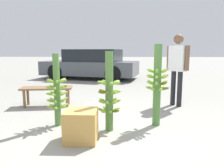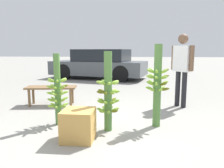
% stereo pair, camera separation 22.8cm
% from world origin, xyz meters
% --- Properties ---
extents(ground_plane, '(80.00, 80.00, 0.00)m').
position_xyz_m(ground_plane, '(0.00, 0.00, 0.00)').
color(ground_plane, gray).
extents(banana_stalk_left, '(0.39, 0.39, 1.25)m').
position_xyz_m(banana_stalk_left, '(-0.95, 0.31, 0.61)').
color(banana_stalk_left, '#4C7A38').
rests_on(banana_stalk_left, ground_plane).
extents(banana_stalk_center, '(0.39, 0.39, 1.29)m').
position_xyz_m(banana_stalk_center, '(-0.04, 0.10, 0.62)').
color(banana_stalk_center, '#4C7A38').
rests_on(banana_stalk_center, ground_plane).
extents(banana_stalk_right, '(0.41, 0.41, 1.41)m').
position_xyz_m(banana_stalk_right, '(0.77, 0.38, 0.73)').
color(banana_stalk_right, '#4C7A38').
rests_on(banana_stalk_right, ground_plane).
extents(vendor_person, '(0.45, 0.52, 1.67)m').
position_xyz_m(vendor_person, '(1.46, 1.77, 1.00)').
color(vendor_person, black).
rests_on(vendor_person, ground_plane).
extents(market_bench, '(1.22, 0.59, 0.45)m').
position_xyz_m(market_bench, '(-1.59, 1.64, 0.38)').
color(market_bench, brown).
rests_on(market_bench, ground_plane).
extents(parked_car, '(4.59, 2.73, 1.35)m').
position_xyz_m(parked_car, '(-1.21, 6.68, 0.66)').
color(parked_car, '#4C5156').
rests_on(parked_car, ground_plane).
extents(produce_crate, '(0.45, 0.45, 0.45)m').
position_xyz_m(produce_crate, '(-0.43, -0.33, 0.23)').
color(produce_crate, '#C69347').
rests_on(produce_crate, ground_plane).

